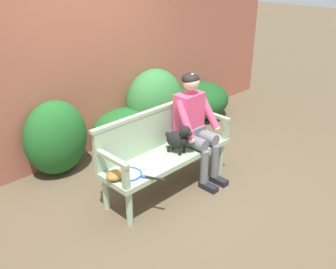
% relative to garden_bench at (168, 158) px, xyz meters
% --- Properties ---
extents(ground_plane, '(40.00, 40.00, 0.00)m').
position_rel_garden_bench_xyz_m(ground_plane, '(0.00, 0.00, -0.42)').
color(ground_plane, brown).
extents(brick_garden_fence, '(8.00, 0.30, 2.79)m').
position_rel_garden_bench_xyz_m(brick_garden_fence, '(0.00, 1.63, 0.98)').
color(brick_garden_fence, '#9E5642').
rests_on(brick_garden_fence, ground).
extents(hedge_bush_mid_right, '(1.06, 0.93, 0.57)m').
position_rel_garden_bench_xyz_m(hedge_bush_mid_right, '(0.39, 1.24, -0.13)').
color(hedge_bush_mid_right, '#1E5B23').
rests_on(hedge_bush_mid_right, ground).
extents(hedge_bush_mid_left, '(0.97, 0.75, 1.06)m').
position_rel_garden_bench_xyz_m(hedge_bush_mid_left, '(0.97, 1.26, 0.11)').
color(hedge_bush_mid_left, '#337538').
rests_on(hedge_bush_mid_left, ground).
extents(hedge_bush_far_left, '(1.09, 0.95, 0.62)m').
position_rel_garden_bench_xyz_m(hedge_bush_far_left, '(2.03, 1.24, -0.11)').
color(hedge_bush_far_left, '#194C1E').
rests_on(hedge_bush_far_left, ground).
extents(hedge_bush_far_right, '(0.83, 0.61, 0.98)m').
position_rel_garden_bench_xyz_m(hedge_bush_far_right, '(-0.71, 1.29, 0.07)').
color(hedge_bush_far_right, '#1E5B23').
rests_on(hedge_bush_far_right, ground).
extents(garden_bench, '(1.70, 0.52, 0.48)m').
position_rel_garden_bench_xyz_m(garden_bench, '(0.00, 0.00, 0.00)').
color(garden_bench, '#9EB793').
rests_on(garden_bench, ground).
extents(bench_backrest, '(1.74, 0.06, 0.50)m').
position_rel_garden_bench_xyz_m(bench_backrest, '(0.00, 0.23, 0.32)').
color(bench_backrest, '#9EB793').
rests_on(bench_backrest, garden_bench).
extents(bench_armrest_left_end, '(0.06, 0.52, 0.28)m').
position_rel_garden_bench_xyz_m(bench_armrest_left_end, '(-0.81, -0.09, 0.26)').
color(bench_armrest_left_end, '#9EB793').
rests_on(bench_armrest_left_end, garden_bench).
extents(bench_armrest_right_end, '(0.06, 0.52, 0.28)m').
position_rel_garden_bench_xyz_m(bench_armrest_right_end, '(0.81, -0.09, 0.26)').
color(bench_armrest_right_end, '#9EB793').
rests_on(bench_armrest_right_end, garden_bench).
extents(person_seated, '(0.56, 0.66, 1.35)m').
position_rel_garden_bench_xyz_m(person_seated, '(0.43, -0.02, 0.33)').
color(person_seated, black).
rests_on(person_seated, ground).
extents(dog_on_bench, '(0.22, 0.36, 0.36)m').
position_rel_garden_bench_xyz_m(dog_on_bench, '(0.11, -0.06, 0.24)').
color(dog_on_bench, black).
rests_on(dog_on_bench, garden_bench).
extents(tennis_racket, '(0.39, 0.57, 0.03)m').
position_rel_garden_bench_xyz_m(tennis_racket, '(-0.61, -0.06, 0.07)').
color(tennis_racket, blue).
rests_on(tennis_racket, garden_bench).
extents(baseball_glove, '(0.24, 0.20, 0.09)m').
position_rel_garden_bench_xyz_m(baseball_glove, '(-0.77, 0.00, 0.11)').
color(baseball_glove, '#9E6B2D').
rests_on(baseball_glove, garden_bench).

